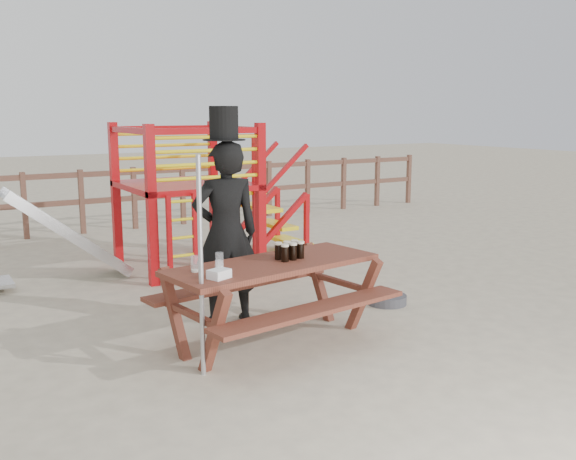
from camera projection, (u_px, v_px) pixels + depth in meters
name	position (u px, v px, depth m)	size (l,w,h in m)	color
ground	(308.00, 341.00, 6.38)	(60.00, 60.00, 0.00)	#BCAE92
back_fence	(108.00, 193.00, 12.15)	(15.09, 0.09, 1.20)	brown
playground_fort	(182.00, 194.00, 9.27)	(4.71, 1.84, 2.10)	#AF0B10
picnic_table	(273.00, 292.00, 6.25)	(2.29, 1.73, 0.82)	brown
man_with_hat	(226.00, 228.00, 6.79)	(0.79, 0.59, 2.31)	black
metal_pole	(201.00, 268.00, 5.40)	(0.04, 0.04, 1.91)	#B2B2B7
parasol_base	(387.00, 299.00, 7.62)	(0.47, 0.47, 0.20)	#3B3B40
paper_bag	(219.00, 274.00, 5.58)	(0.18, 0.14, 0.08)	white
stout_pints	(290.00, 250.00, 6.31)	(0.29, 0.21, 0.17)	black
empty_glasses	(211.00, 265.00, 5.79)	(0.32, 0.35, 0.15)	silver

